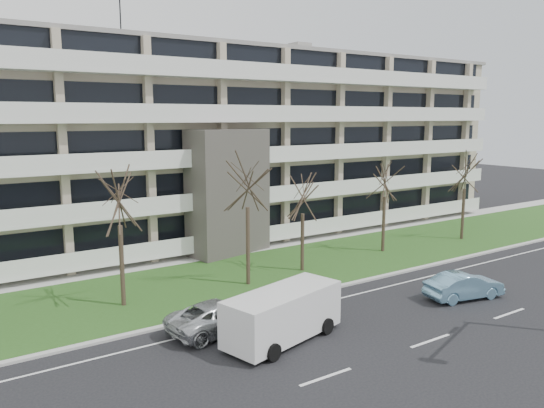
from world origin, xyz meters
TOP-DOWN VIEW (x-y plane):
  - ground at (0.00, 0.00)m, footprint 160.00×160.00m
  - grass_verge at (0.00, 13.00)m, footprint 90.00×10.00m
  - curb at (0.00, 8.00)m, footprint 90.00×0.35m
  - sidewalk at (0.00, 18.50)m, footprint 90.00×2.00m
  - lane_edge_line at (0.00, 6.50)m, footprint 90.00×0.12m
  - apartment_building at (-0.01, 25.32)m, footprint 60.50×15.10m
  - silver_pickup at (-7.21, 6.24)m, footprint 5.42×2.98m
  - blue_sedan at (5.96, 2.73)m, footprint 4.66×2.44m
  - white_van at (-5.34, 3.78)m, footprint 6.22×3.55m
  - tree_2 at (-9.98, 11.93)m, footprint 3.88×3.88m
  - tree_3 at (-2.65, 11.36)m, footprint 4.18×4.18m
  - tree_4 at (1.74, 11.87)m, footprint 3.36×3.36m
  - tree_5 at (9.69, 12.55)m, footprint 3.68×3.68m
  - tree_6 at (17.87, 11.81)m, footprint 3.71×3.71m

SIDE VIEW (x-z plane):
  - ground at x=0.00m, z-range 0.00..0.00m
  - lane_edge_line at x=0.00m, z-range 0.00..0.01m
  - grass_verge at x=0.00m, z-range 0.00..0.06m
  - sidewalk at x=0.00m, z-range 0.00..0.08m
  - curb at x=0.00m, z-range 0.00..0.12m
  - silver_pickup at x=-7.21m, z-range 0.00..1.44m
  - blue_sedan at x=5.96m, z-range 0.00..1.46m
  - white_van at x=-5.34m, z-range 0.23..2.50m
  - tree_4 at x=1.74m, z-range 1.86..8.59m
  - tree_5 at x=9.69m, z-range 2.04..9.39m
  - tree_6 at x=17.87m, z-range 2.06..9.48m
  - tree_2 at x=-9.98m, z-range 2.15..9.91m
  - tree_3 at x=-2.65m, z-range 2.32..10.69m
  - apartment_building at x=-0.01m, z-range -1.76..16.99m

